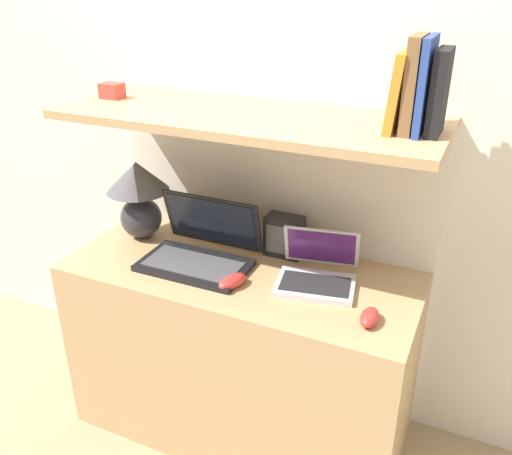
# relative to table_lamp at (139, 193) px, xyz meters

# --- Properties ---
(wall_back) EXTENTS (6.00, 0.05, 2.40)m
(wall_back) POSITION_rel_table_lamp_xyz_m (0.47, 0.24, 0.30)
(wall_back) COLOR silver
(wall_back) RESTS_ON ground_plane
(desk) EXTENTS (1.24, 0.52, 0.72)m
(desk) POSITION_rel_table_lamp_xyz_m (0.47, -0.08, -0.54)
(desk) COLOR tan
(desk) RESTS_ON ground_plane
(back_riser) EXTENTS (1.24, 0.04, 1.23)m
(back_riser) POSITION_rel_table_lamp_xyz_m (0.47, 0.20, -0.29)
(back_riser) COLOR silver
(back_riser) RESTS_ON ground_plane
(shelf) EXTENTS (1.24, 0.47, 0.03)m
(shelf) POSITION_rel_table_lamp_xyz_m (0.47, -0.02, 0.34)
(shelf) COLOR tan
(shelf) RESTS_ON back_riser
(table_lamp) EXTENTS (0.24, 0.24, 0.31)m
(table_lamp) POSITION_rel_table_lamp_xyz_m (0.00, 0.00, 0.00)
(table_lamp) COLOR #2D2D33
(table_lamp) RESTS_ON desk
(laptop_large) EXTENTS (0.38, 0.29, 0.23)m
(laptop_large) POSITION_rel_table_lamp_xyz_m (0.31, -0.09, -0.13)
(laptop_large) COLOR black
(laptop_large) RESTS_ON desk
(laptop_small) EXTENTS (0.29, 0.28, 0.17)m
(laptop_small) POSITION_rel_table_lamp_xyz_m (0.74, -0.05, -0.15)
(laptop_small) COLOR silver
(laptop_small) RESTS_ON desk
(computer_mouse) EXTENTS (0.09, 0.12, 0.04)m
(computer_mouse) POSITION_rel_table_lamp_xyz_m (0.49, -0.19, -0.16)
(computer_mouse) COLOR red
(computer_mouse) RESTS_ON desk
(second_mouse) EXTENTS (0.05, 0.10, 0.04)m
(second_mouse) POSITION_rel_table_lamp_xyz_m (0.95, -0.20, -0.16)
(second_mouse) COLOR red
(second_mouse) RESTS_ON desk
(router_box) EXTENTS (0.14, 0.08, 0.15)m
(router_box) POSITION_rel_table_lamp_xyz_m (0.56, 0.09, -0.11)
(router_box) COLOR black
(router_box) RESTS_ON desk
(book_black) EXTENTS (0.04, 0.14, 0.23)m
(book_black) POSITION_rel_table_lamp_xyz_m (1.04, -0.02, 0.47)
(book_black) COLOR black
(book_black) RESTS_ON shelf
(book_blue) EXTENTS (0.02, 0.17, 0.26)m
(book_blue) POSITION_rel_table_lamp_xyz_m (1.00, -0.02, 0.48)
(book_blue) COLOR #284293
(book_blue) RESTS_ON shelf
(book_brown) EXTENTS (0.03, 0.15, 0.26)m
(book_brown) POSITION_rel_table_lamp_xyz_m (0.97, -0.02, 0.49)
(book_brown) COLOR brown
(book_brown) RESTS_ON shelf
(book_orange) EXTENTS (0.04, 0.17, 0.22)m
(book_orange) POSITION_rel_table_lamp_xyz_m (0.93, -0.02, 0.46)
(book_orange) COLOR orange
(book_orange) RESTS_ON shelf
(shelf_gadget) EXTENTS (0.07, 0.06, 0.05)m
(shelf_gadget) POSITION_rel_table_lamp_xyz_m (-0.06, -0.02, 0.38)
(shelf_gadget) COLOR #CC3D33
(shelf_gadget) RESTS_ON shelf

